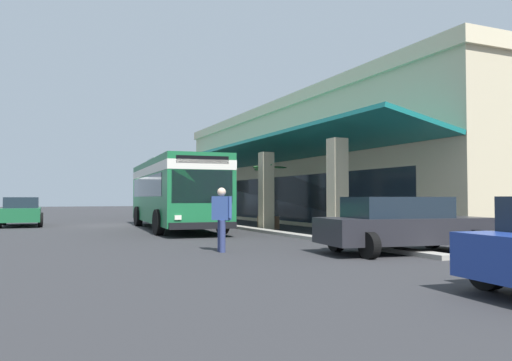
{
  "coord_description": "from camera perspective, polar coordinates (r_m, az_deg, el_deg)",
  "views": [
    {
      "loc": [
        27.27,
        -3.59,
        1.45
      ],
      "look_at": [
        6.71,
        5.42,
        2.21
      ],
      "focal_mm": 35.47,
      "sensor_mm": 36.0,
      "label": 1
    }
  ],
  "objects": [
    {
      "name": "ground",
      "position": [
        29.67,
        -0.65,
        -4.74
      ],
      "size": [
        120.0,
        120.0,
        0.0
      ],
      "primitive_type": "plane",
      "color": "#2D2D30"
    },
    {
      "name": "potted_palm",
      "position": [
        23.32,
        1.39,
        -3.58
      ],
      "size": [
        1.9,
        1.89,
        3.0
      ],
      "color": "brown",
      "rests_on": "ground"
    },
    {
      "name": "parked_sedan_charcoal",
      "position": [
        13.79,
        16.08,
        -4.78
      ],
      "size": [
        2.8,
        4.59,
        1.47
      ],
      "color": "#232328",
      "rests_on": "ground"
    },
    {
      "name": "plaza_building",
      "position": [
        32.3,
        11.22,
        1.69
      ],
      "size": [
        29.46,
        15.47,
        6.95
      ],
      "color": "#C6B793",
      "rests_on": "ground"
    },
    {
      "name": "parked_sedan_green",
      "position": [
        28.44,
        -24.92,
        -3.17
      ],
      "size": [
        4.43,
        2.08,
        1.47
      ],
      "color": "#195933",
      "rests_on": "ground"
    },
    {
      "name": "curb_strip",
      "position": [
        27.9,
        -5.23,
        -4.79
      ],
      "size": [
        34.99,
        0.5,
        0.12
      ],
      "primitive_type": "cube",
      "color": "#9E998E",
      "rests_on": "ground"
    },
    {
      "name": "transit_bus",
      "position": [
        23.67,
        -9.22,
        -0.94
      ],
      "size": [
        11.36,
        3.34,
        3.34
      ],
      "color": "#196638",
      "rests_on": "ground"
    },
    {
      "name": "pedestrian",
      "position": [
        13.58,
        -3.91,
        -3.97
      ],
      "size": [
        0.62,
        0.48,
        1.72
      ],
      "color": "navy",
      "rests_on": "ground"
    }
  ]
}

